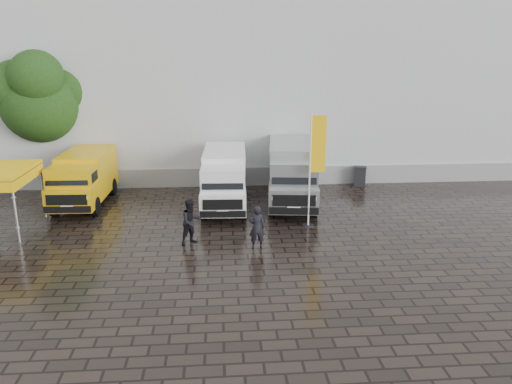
% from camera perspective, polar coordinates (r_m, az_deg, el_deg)
% --- Properties ---
extents(ground, '(120.00, 120.00, 0.00)m').
position_cam_1_polar(ground, '(19.79, 2.86, -5.33)').
color(ground, black).
rests_on(ground, ground).
extents(exhibition_hall, '(44.00, 16.00, 12.00)m').
position_cam_1_polar(exhibition_hall, '(34.56, 3.05, 14.13)').
color(exhibition_hall, silver).
rests_on(exhibition_hall, ground).
extents(hall_plinth, '(44.00, 0.15, 1.00)m').
position_cam_1_polar(hall_plinth, '(27.42, 4.99, 1.89)').
color(hall_plinth, gray).
rests_on(hall_plinth, ground).
extents(van_yellow, '(2.19, 5.32, 2.43)m').
position_cam_1_polar(van_yellow, '(25.01, -19.06, 1.33)').
color(van_yellow, '#E3AD0B').
rests_on(van_yellow, ground).
extents(van_white, '(2.20, 5.95, 2.54)m').
position_cam_1_polar(van_white, '(23.44, -3.62, 1.39)').
color(van_white, white).
rests_on(van_white, ground).
extents(van_silver, '(2.85, 6.62, 2.78)m').
position_cam_1_polar(van_silver, '(23.95, 4.12, 1.99)').
color(van_silver, '#9C9EA1').
rests_on(van_silver, ground).
extents(flagpole, '(0.88, 0.50, 4.85)m').
position_cam_1_polar(flagpole, '(20.52, 6.69, 3.26)').
color(flagpole, black).
rests_on(flagpole, ground).
extents(tree, '(4.15, 4.20, 7.45)m').
position_cam_1_polar(tree, '(28.49, -23.52, 9.91)').
color(tree, black).
rests_on(tree, ground).
extents(wheelie_bin, '(0.77, 0.77, 1.06)m').
position_cam_1_polar(wheelie_bin, '(27.70, 11.79, 1.82)').
color(wheelie_bin, black).
rests_on(wheelie_bin, ground).
extents(person_front, '(0.63, 0.43, 1.67)m').
position_cam_1_polar(person_front, '(18.54, 0.10, -4.06)').
color(person_front, black).
rests_on(person_front, ground).
extents(person_tent, '(1.09, 1.04, 1.77)m').
position_cam_1_polar(person_tent, '(19.15, -7.41, -3.38)').
color(person_tent, black).
rests_on(person_tent, ground).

